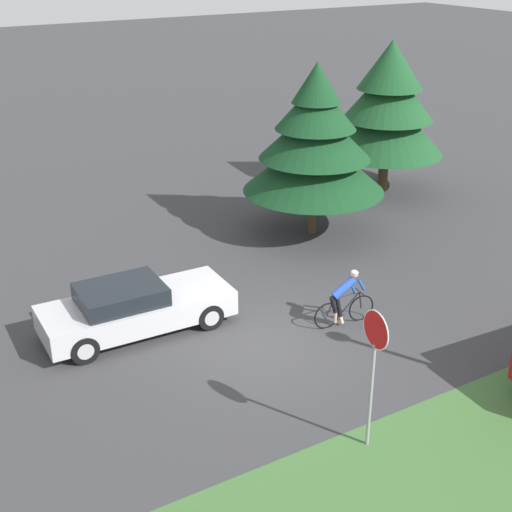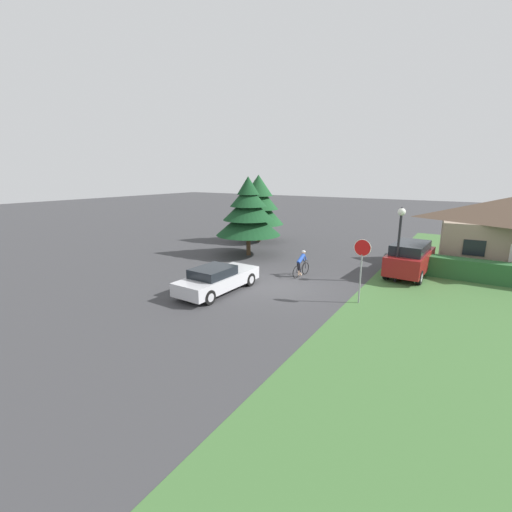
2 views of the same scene
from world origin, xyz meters
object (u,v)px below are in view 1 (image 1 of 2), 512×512
conifer_tall_near (315,143)px  conifer_tall_far (388,106)px  sedan_left_lane (134,308)px  cyclist (345,299)px  stop_sign (374,352)px

conifer_tall_near → conifer_tall_far: conifer_tall_far is taller
sedan_left_lane → cyclist: size_ratio=2.77×
cyclist → conifer_tall_far: 10.97m
sedan_left_lane → conifer_tall_near: conifer_tall_near is taller
sedan_left_lane → cyclist: bearing=-25.2°
conifer_tall_near → stop_sign: bearing=-28.9°
sedan_left_lane → conifer_tall_near: bearing=24.0°
stop_sign → conifer_tall_near: bearing=-25.1°
conifer_tall_far → conifer_tall_near: bearing=-66.0°
sedan_left_lane → stop_sign: size_ratio=1.62×
cyclist → conifer_tall_far: conifer_tall_far is taller
stop_sign → conifer_tall_far: conifer_tall_far is taller
sedan_left_lane → stop_sign: (6.36, 2.23, 1.45)m
sedan_left_lane → conifer_tall_far: size_ratio=0.84×
cyclist → conifer_tall_near: 6.55m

